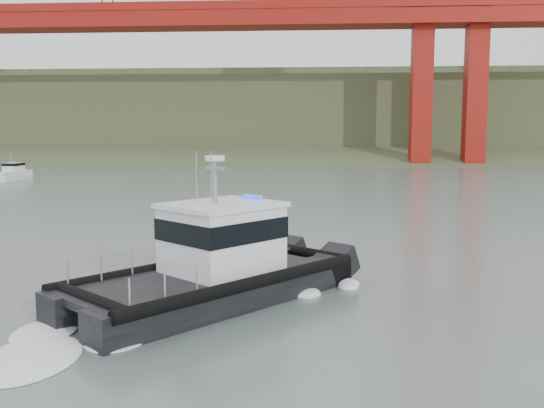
# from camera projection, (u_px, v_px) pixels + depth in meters

# --- Properties ---
(ground) EXTENTS (400.00, 400.00, 0.00)m
(ground) POSITION_uv_depth(u_px,v_px,m) (253.00, 302.00, 19.84)
(ground) COLOR #556560
(ground) RESTS_ON ground
(headlands) EXTENTS (500.00, 105.36, 27.12)m
(headlands) POSITION_uv_depth(u_px,v_px,m) (306.00, 123.00, 143.20)
(headlands) COLOR #374728
(headlands) RESTS_ON ground
(patrol_boat) EXTENTS (9.45, 10.20, 4.96)m
(patrol_boat) POSITION_uv_depth(u_px,v_px,m) (215.00, 263.00, 19.97)
(patrol_boat) COLOR black
(patrol_boat) RESTS_ON ground
(motorboat) EXTENTS (2.19, 5.62, 3.03)m
(motorboat) POSITION_uv_depth(u_px,v_px,m) (12.00, 173.00, 67.00)
(motorboat) COLOR silver
(motorboat) RESTS_ON ground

